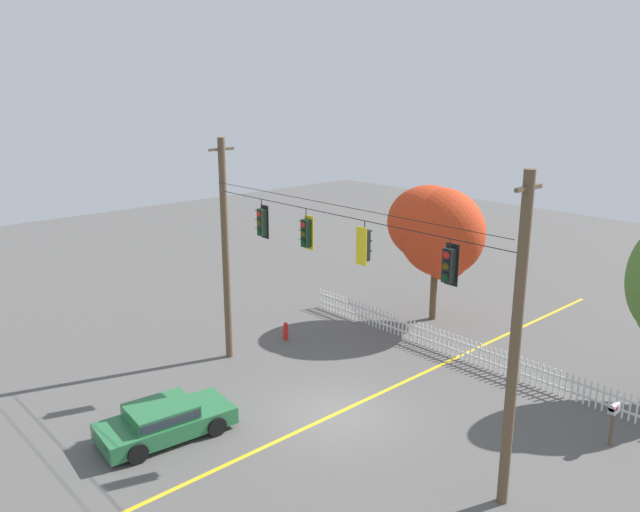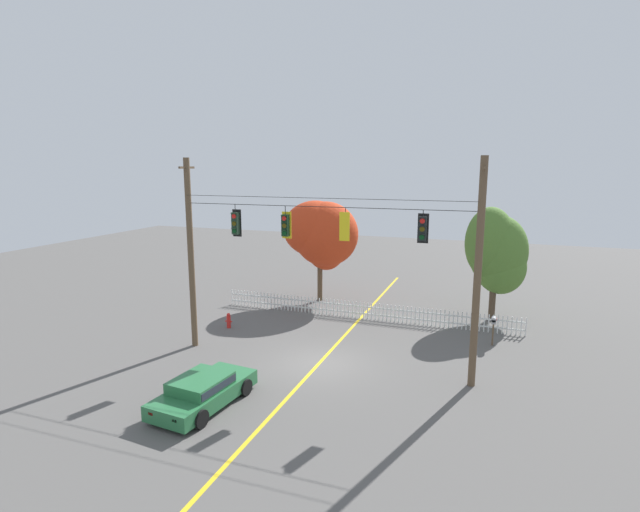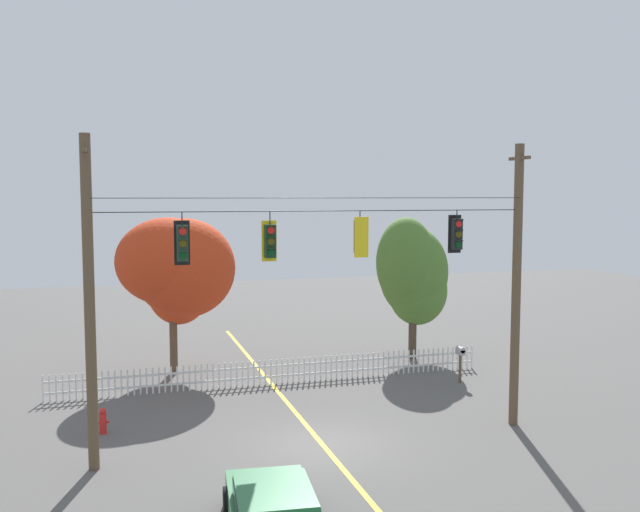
{
  "view_description": "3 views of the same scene",
  "coord_description": "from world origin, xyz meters",
  "px_view_note": "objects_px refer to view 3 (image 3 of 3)",
  "views": [
    {
      "loc": [
        14.12,
        -13.64,
        10.88
      ],
      "look_at": [
        -0.69,
        -0.15,
        5.5
      ],
      "focal_mm": 35.56,
      "sensor_mm": 36.0,
      "label": 1
    },
    {
      "loc": [
        6.98,
        -19.1,
        8.59
      ],
      "look_at": [
        -0.08,
        0.32,
        4.79
      ],
      "focal_mm": 27.26,
      "sensor_mm": 36.0,
      "label": 2
    },
    {
      "loc": [
        -5.78,
        -19.09,
        7.38
      ],
      "look_at": [
        -0.06,
        0.05,
        5.64
      ],
      "focal_mm": 38.74,
      "sensor_mm": 36.0,
      "label": 3
    }
  ],
  "objects_px": {
    "traffic_signal_southbound_primary": "(182,243)",
    "traffic_signal_northbound_secondary": "(360,237)",
    "parked_car": "(274,511)",
    "autumn_maple_near_fence": "(177,268)",
    "roadside_mailbox": "(460,353)",
    "autumn_maple_mid": "(412,274)",
    "traffic_signal_northbound_primary": "(270,241)",
    "traffic_signal_westbound_side": "(456,234)",
    "fire_hydrant": "(103,421)"
  },
  "relations": [
    {
      "from": "traffic_signal_northbound_secondary",
      "to": "autumn_maple_mid",
      "type": "distance_m",
      "value": 11.39
    },
    {
      "from": "roadside_mailbox",
      "to": "traffic_signal_northbound_secondary",
      "type": "bearing_deg",
      "value": -140.56
    },
    {
      "from": "autumn_maple_near_fence",
      "to": "parked_car",
      "type": "relative_size",
      "value": 1.48
    },
    {
      "from": "autumn_maple_near_fence",
      "to": "traffic_signal_southbound_primary",
      "type": "bearing_deg",
      "value": -93.97
    },
    {
      "from": "traffic_signal_southbound_primary",
      "to": "traffic_signal_westbound_side",
      "type": "bearing_deg",
      "value": -0.0
    },
    {
      "from": "traffic_signal_southbound_primary",
      "to": "parked_car",
      "type": "height_order",
      "value": "traffic_signal_southbound_primary"
    },
    {
      "from": "traffic_signal_southbound_primary",
      "to": "roadside_mailbox",
      "type": "distance_m",
      "value": 13.19
    },
    {
      "from": "parked_car",
      "to": "traffic_signal_northbound_primary",
      "type": "bearing_deg",
      "value": 78.02
    },
    {
      "from": "traffic_signal_northbound_secondary",
      "to": "traffic_signal_southbound_primary",
      "type": "bearing_deg",
      "value": 179.78
    },
    {
      "from": "autumn_maple_mid",
      "to": "roadside_mailbox",
      "type": "relative_size",
      "value": 4.43
    },
    {
      "from": "traffic_signal_westbound_side",
      "to": "fire_hydrant",
      "type": "xyz_separation_m",
      "value": [
        -10.58,
        2.85,
        -5.8
      ]
    },
    {
      "from": "traffic_signal_northbound_secondary",
      "to": "roadside_mailbox",
      "type": "xyz_separation_m",
      "value": [
        6.04,
        4.97,
        -5.0
      ]
    },
    {
      "from": "autumn_maple_mid",
      "to": "autumn_maple_near_fence",
      "type": "bearing_deg",
      "value": 179.15
    },
    {
      "from": "traffic_signal_westbound_side",
      "to": "autumn_maple_mid",
      "type": "xyz_separation_m",
      "value": [
        2.79,
        9.42,
        -2.34
      ]
    },
    {
      "from": "autumn_maple_near_fence",
      "to": "roadside_mailbox",
      "type": "xyz_separation_m",
      "value": [
        10.53,
        -4.63,
        -3.23
      ]
    },
    {
      "from": "autumn_maple_near_fence",
      "to": "autumn_maple_mid",
      "type": "distance_m",
      "value": 10.45
    },
    {
      "from": "traffic_signal_southbound_primary",
      "to": "autumn_maple_near_fence",
      "type": "height_order",
      "value": "traffic_signal_southbound_primary"
    },
    {
      "from": "traffic_signal_northbound_primary",
      "to": "traffic_signal_northbound_secondary",
      "type": "relative_size",
      "value": 1.05
    },
    {
      "from": "traffic_signal_westbound_side",
      "to": "autumn_maple_mid",
      "type": "distance_m",
      "value": 10.1
    },
    {
      "from": "traffic_signal_northbound_secondary",
      "to": "parked_car",
      "type": "relative_size",
      "value": 0.31
    },
    {
      "from": "traffic_signal_southbound_primary",
      "to": "traffic_signal_northbound_secondary",
      "type": "bearing_deg",
      "value": -0.22
    },
    {
      "from": "traffic_signal_northbound_primary",
      "to": "parked_car",
      "type": "height_order",
      "value": "traffic_signal_northbound_primary"
    },
    {
      "from": "parked_car",
      "to": "fire_hydrant",
      "type": "relative_size",
      "value": 5.34
    },
    {
      "from": "traffic_signal_northbound_secondary",
      "to": "roadside_mailbox",
      "type": "relative_size",
      "value": 0.94
    },
    {
      "from": "traffic_signal_northbound_secondary",
      "to": "autumn_maple_near_fence",
      "type": "relative_size",
      "value": 0.21
    },
    {
      "from": "autumn_maple_mid",
      "to": "parked_car",
      "type": "distance_m",
      "value": 17.79
    },
    {
      "from": "parked_car",
      "to": "autumn_maple_near_fence",
      "type": "bearing_deg",
      "value": 92.74
    },
    {
      "from": "traffic_signal_southbound_primary",
      "to": "traffic_signal_northbound_secondary",
      "type": "relative_size",
      "value": 1.07
    },
    {
      "from": "traffic_signal_westbound_side",
      "to": "fire_hydrant",
      "type": "distance_m",
      "value": 12.4
    },
    {
      "from": "traffic_signal_westbound_side",
      "to": "autumn_maple_near_fence",
      "type": "distance_m",
      "value": 12.39
    },
    {
      "from": "traffic_signal_southbound_primary",
      "to": "traffic_signal_westbound_side",
      "type": "height_order",
      "value": "same"
    },
    {
      "from": "traffic_signal_westbound_side",
      "to": "autumn_maple_near_fence",
      "type": "xyz_separation_m",
      "value": [
        -7.65,
        9.58,
        -1.8
      ]
    },
    {
      "from": "traffic_signal_southbound_primary",
      "to": "autumn_maple_near_fence",
      "type": "relative_size",
      "value": 0.23
    },
    {
      "from": "autumn_maple_mid",
      "to": "traffic_signal_westbound_side",
      "type": "bearing_deg",
      "value": -106.48
    },
    {
      "from": "traffic_signal_northbound_secondary",
      "to": "parked_car",
      "type": "xyz_separation_m",
      "value": [
        -3.79,
        -5.09,
        -5.57
      ]
    },
    {
      "from": "traffic_signal_southbound_primary",
      "to": "fire_hydrant",
      "type": "xyz_separation_m",
      "value": [
        -2.26,
        2.85,
        -5.69
      ]
    },
    {
      "from": "traffic_signal_southbound_primary",
      "to": "traffic_signal_northbound_secondary",
      "type": "xyz_separation_m",
      "value": [
        5.16,
        -0.02,
        0.08
      ]
    },
    {
      "from": "roadside_mailbox",
      "to": "traffic_signal_westbound_side",
      "type": "bearing_deg",
      "value": -120.19
    },
    {
      "from": "fire_hydrant",
      "to": "traffic_signal_northbound_primary",
      "type": "bearing_deg",
      "value": -31.19
    },
    {
      "from": "autumn_maple_near_fence",
      "to": "fire_hydrant",
      "type": "height_order",
      "value": "autumn_maple_near_fence"
    },
    {
      "from": "traffic_signal_northbound_primary",
      "to": "parked_car",
      "type": "xyz_separation_m",
      "value": [
        -1.08,
        -5.1,
        -5.5
      ]
    },
    {
      "from": "traffic_signal_northbound_primary",
      "to": "autumn_maple_near_fence",
      "type": "xyz_separation_m",
      "value": [
        -1.79,
        9.58,
        -1.69
      ]
    },
    {
      "from": "traffic_signal_westbound_side",
      "to": "autumn_maple_near_fence",
      "type": "height_order",
      "value": "traffic_signal_westbound_side"
    },
    {
      "from": "traffic_signal_northbound_primary",
      "to": "fire_hydrant",
      "type": "distance_m",
      "value": 7.93
    },
    {
      "from": "traffic_signal_northbound_primary",
      "to": "autumn_maple_near_fence",
      "type": "relative_size",
      "value": 0.22
    },
    {
      "from": "autumn_maple_mid",
      "to": "roadside_mailbox",
      "type": "bearing_deg",
      "value": -88.81
    },
    {
      "from": "traffic_signal_westbound_side",
      "to": "roadside_mailbox",
      "type": "relative_size",
      "value": 0.92
    },
    {
      "from": "traffic_signal_northbound_primary",
      "to": "autumn_maple_mid",
      "type": "height_order",
      "value": "traffic_signal_northbound_primary"
    },
    {
      "from": "traffic_signal_northbound_primary",
      "to": "traffic_signal_northbound_secondary",
      "type": "height_order",
      "value": "same"
    },
    {
      "from": "parked_car",
      "to": "roadside_mailbox",
      "type": "xyz_separation_m",
      "value": [
        9.83,
        10.05,
        0.58
      ]
    }
  ]
}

